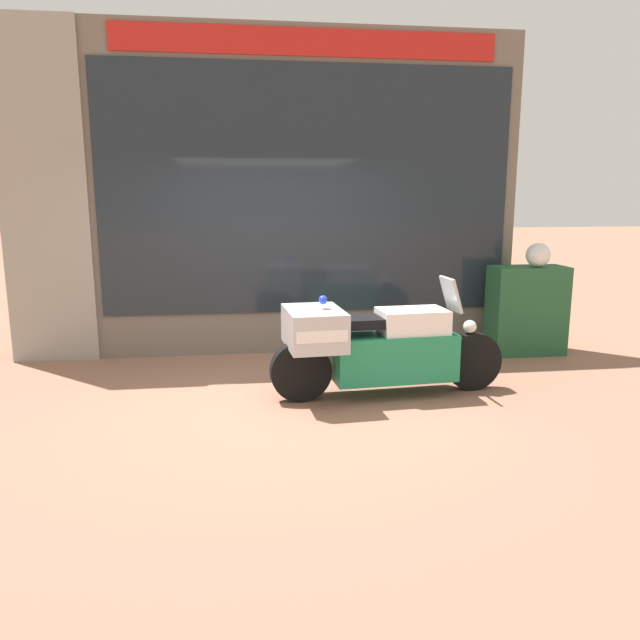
% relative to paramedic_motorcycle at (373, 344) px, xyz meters
% --- Properties ---
extents(ground_plane, '(60.00, 60.00, 0.00)m').
position_rel_paramedic_motorcycle_xyz_m(ground_plane, '(-0.90, 0.10, -0.55)').
color(ground_plane, '#8E604C').
extents(shop_building, '(6.42, 0.55, 4.06)m').
position_rel_paramedic_motorcycle_xyz_m(shop_building, '(-1.35, 2.10, 1.49)').
color(shop_building, '#6B6056').
rests_on(shop_building, ground).
extents(window_display, '(4.95, 0.30, 1.99)m').
position_rel_paramedic_motorcycle_xyz_m(window_display, '(-0.46, 2.13, -0.08)').
color(window_display, slate).
rests_on(window_display, ground).
extents(paramedic_motorcycle, '(2.46, 0.83, 1.21)m').
position_rel_paramedic_motorcycle_xyz_m(paramedic_motorcycle, '(0.00, 0.00, 0.00)').
color(paramedic_motorcycle, black).
rests_on(paramedic_motorcycle, ground).
extents(utility_cabinet, '(0.95, 0.47, 1.14)m').
position_rel_paramedic_motorcycle_xyz_m(utility_cabinet, '(2.35, 1.45, 0.02)').
color(utility_cabinet, '#235633').
rests_on(utility_cabinet, ground).
extents(white_helmet, '(0.30, 0.30, 0.30)m').
position_rel_paramedic_motorcycle_xyz_m(white_helmet, '(2.42, 1.37, 0.74)').
color(white_helmet, white).
rests_on(white_helmet, utility_cabinet).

